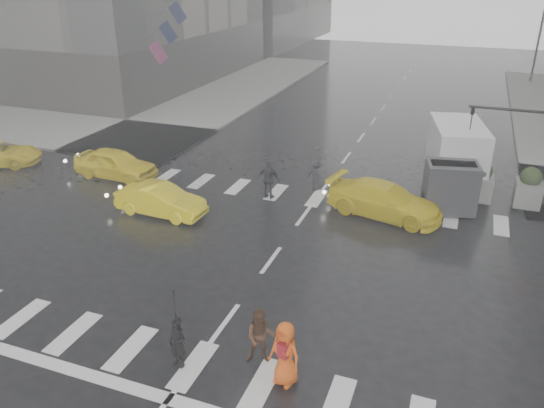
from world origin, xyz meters
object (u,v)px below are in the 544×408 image
at_px(pedestrian_brown, 260,336).
at_px(pedestrian_orange, 285,354).
at_px(taxi_front, 116,164).
at_px(box_truck, 455,159).
at_px(traffic_signal_pole, 540,140).
at_px(taxi_mid, 161,200).

xyz_separation_m(pedestrian_brown, pedestrian_orange, (0.89, -0.52, 0.09)).
bearing_deg(pedestrian_brown, pedestrian_orange, -47.48).
xyz_separation_m(taxi_front, box_truck, (16.04, 3.88, 0.94)).
bearing_deg(box_truck, pedestrian_brown, -118.47).
distance_m(pedestrian_orange, taxi_front, 16.67).
relative_size(traffic_signal_pole, box_truck, 0.76).
height_order(taxi_front, taxi_mid, taxi_front).
xyz_separation_m(pedestrian_orange, box_truck, (3.24, 14.55, 0.76)).
relative_size(pedestrian_orange, box_truck, 0.31).
distance_m(pedestrian_brown, taxi_front, 15.65).
distance_m(pedestrian_brown, taxi_mid, 10.36).
height_order(traffic_signal_pole, taxi_front, traffic_signal_pole).
distance_m(traffic_signal_pole, box_truck, 3.69).
height_order(pedestrian_brown, pedestrian_orange, pedestrian_orange).
xyz_separation_m(pedestrian_orange, taxi_mid, (-8.36, 7.69, -0.26)).
height_order(pedestrian_brown, taxi_front, pedestrian_brown).
distance_m(traffic_signal_pole, pedestrian_brown, 15.29).
distance_m(traffic_signal_pole, pedestrian_orange, 15.33).
bearing_deg(taxi_mid, taxi_front, 59.05).
bearing_deg(pedestrian_brown, taxi_mid, 119.35).
height_order(pedestrian_orange, taxi_mid, pedestrian_orange).
bearing_deg(traffic_signal_pole, box_truck, 165.25).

